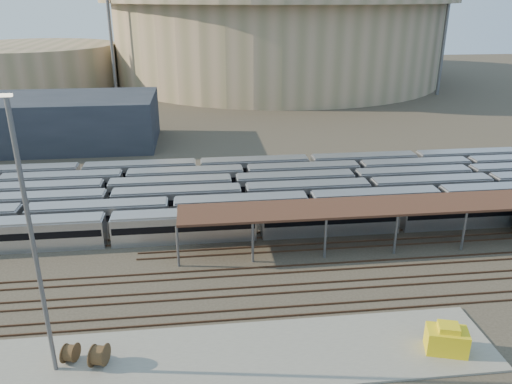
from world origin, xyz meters
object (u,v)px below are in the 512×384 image
at_px(yellow_equipment, 447,340).
at_px(yard_light_pole, 33,246).
at_px(cable_reel_east, 99,355).
at_px(cable_reel_west, 70,353).

bearing_deg(yellow_equipment, yard_light_pole, -166.17).
xyz_separation_m(cable_reel_east, yard_light_pole, (-3.58, -0.11, 10.51)).
distance_m(cable_reel_east, yellow_equipment, 29.57).
bearing_deg(yard_light_pole, cable_reel_west, 39.26).
height_order(yard_light_pole, yellow_equipment, yard_light_pole).
distance_m(cable_reel_west, cable_reel_east, 2.63).
height_order(cable_reel_west, yellow_equipment, yellow_equipment).
xyz_separation_m(cable_reel_west, yellow_equipment, (32.04, -2.45, 0.25)).
distance_m(cable_reel_east, yard_light_pole, 11.10).
bearing_deg(cable_reel_east, yard_light_pole, -178.19).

